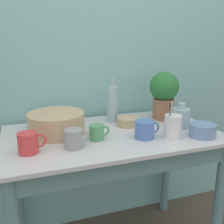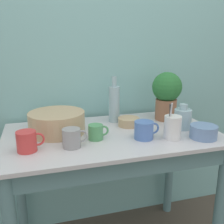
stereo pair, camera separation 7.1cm
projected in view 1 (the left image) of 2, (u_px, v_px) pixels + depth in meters
The scene contains 13 objects.
wall_back at pixel (92, 56), 1.71m from camera, with size 6.00×0.05×2.40m.
counter_table at pixel (113, 162), 1.48m from camera, with size 1.17×0.67×0.80m.
potted_plant at pixel (164, 93), 1.67m from camera, with size 0.19×0.19×0.31m.
bowl_wash_large at pixel (56, 123), 1.43m from camera, with size 0.31×0.31×0.12m.
bottle_tall at pixel (112, 103), 1.63m from camera, with size 0.07×0.07×0.29m.
bottle_short at pixel (181, 117), 1.53m from camera, with size 0.10×0.10×0.15m.
mug_grey at pixel (74, 139), 1.24m from camera, with size 0.12×0.09×0.09m.
mug_blue at pixel (145, 129), 1.37m from camera, with size 0.14×0.10×0.09m.
mug_green at pixel (97, 132), 1.35m from camera, with size 0.11×0.08×0.08m.
mug_red at pixel (29, 143), 1.19m from camera, with size 0.13×0.09×0.10m.
bowl_small_tan at pixel (128, 122), 1.57m from camera, with size 0.13×0.13×0.05m.
bowl_small_blue at pixel (203, 130), 1.40m from camera, with size 0.14×0.14×0.07m.
utensil_cup at pixel (173, 126), 1.37m from camera, with size 0.09×0.09×0.20m.
Camera 1 is at (-0.45, -0.96, 1.31)m, focal length 42.00 mm.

